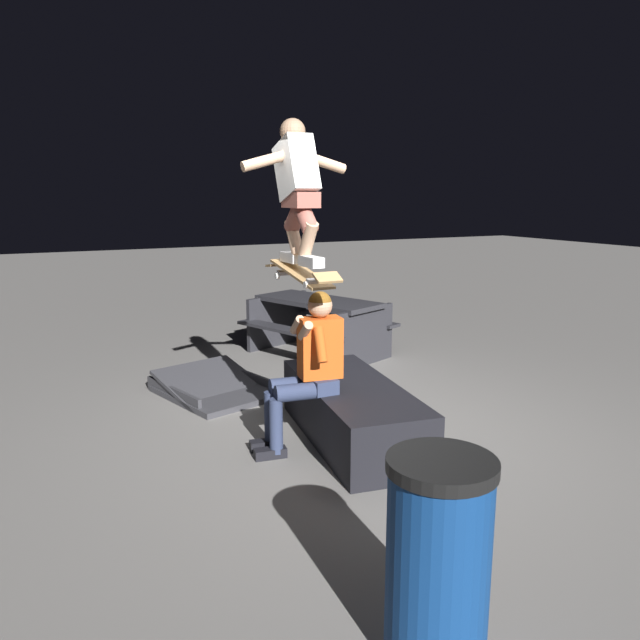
# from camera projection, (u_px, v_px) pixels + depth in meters

# --- Properties ---
(ground_plane) EXTENTS (40.00, 40.00, 0.00)m
(ground_plane) POSITION_uv_depth(u_px,v_px,m) (353.00, 434.00, 5.44)
(ground_plane) COLOR slate
(ledge_box_main) EXTENTS (1.97, 1.00, 0.49)m
(ledge_box_main) POSITION_uv_depth(u_px,v_px,m) (352.00, 412.00, 5.28)
(ledge_box_main) COLOR black
(ledge_box_main) RESTS_ON ground
(person_sitting_on_ledge) EXTENTS (0.60, 0.78, 1.33)m
(person_sitting_on_ledge) POSITION_uv_depth(u_px,v_px,m) (307.00, 363.00, 4.98)
(person_sitting_on_ledge) COLOR #2D3856
(person_sitting_on_ledge) RESTS_ON ground
(skateboard) EXTENTS (1.02, 0.22, 0.16)m
(skateboard) POSITION_uv_depth(u_px,v_px,m) (301.00, 274.00, 4.83)
(skateboard) COLOR #AD8451
(skater_airborne) EXTENTS (0.62, 0.89, 1.12)m
(skater_airborne) POSITION_uv_depth(u_px,v_px,m) (298.00, 185.00, 4.74)
(skater_airborne) COLOR white
(kicker_ramp) EXTENTS (1.40, 1.26, 0.32)m
(kicker_ramp) POSITION_uv_depth(u_px,v_px,m) (217.00, 390.00, 6.50)
(kicker_ramp) COLOR #38383D
(kicker_ramp) RESTS_ON ground
(picnic_table_back) EXTENTS (2.07, 1.87, 0.75)m
(picnic_table_back) POSITION_uv_depth(u_px,v_px,m) (318.00, 318.00, 8.04)
(picnic_table_back) COLOR #28282D
(picnic_table_back) RESTS_ON ground
(trash_bin) EXTENTS (0.49, 0.49, 0.98)m
(trash_bin) POSITION_uv_depth(u_px,v_px,m) (438.00, 561.00, 2.71)
(trash_bin) COLOR navy
(trash_bin) RESTS_ON ground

